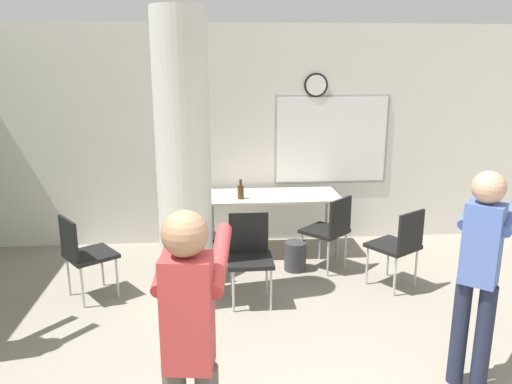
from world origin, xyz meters
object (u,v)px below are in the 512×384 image
Objects in this scene: person_playing_front at (190,339)px; chair_table_right at (330,227)px; chair_near_pillar at (83,251)px; folding_table at (273,199)px; chair_table_left at (193,234)px; chair_table_front at (250,252)px; chair_mid_room at (399,242)px; person_playing_side at (480,264)px; bottle_on_table at (241,191)px.

chair_table_right is at bearing 64.73° from person_playing_front.
folding_table is at bearing 29.11° from chair_near_pillar.
chair_table_left is 1.00× the size of chair_table_front.
chair_mid_room is at bearing 50.69° from person_playing_front.
person_playing_front reaches higher than chair_table_front.
chair_near_pillar is 1.00× the size of chair_table_left.
chair_near_pillar is 1.00× the size of chair_table_front.
chair_table_right is at bearing 11.35° from chair_near_pillar.
folding_table is at bearing 111.92° from person_playing_side.
folding_table is 2.33m from chair_near_pillar.
bottle_on_table is at bearing 45.06° from chair_table_left.
folding_table is 1.66m from chair_mid_room.
chair_table_right is at bearing -24.54° from bottle_on_table.
chair_near_pillar is (-1.62, -0.97, -0.33)m from bottle_on_table.
chair_near_pillar is at bearing 174.26° from chair_table_front.
bottle_on_table reaches higher than chair_near_pillar.
chair_near_pillar is 2.66m from chair_table_right.
bottle_on_table is 0.27× the size of chair_table_left.
folding_table is 3.75m from person_playing_front.
chair_table_left is 2.19m from chair_mid_room.
chair_table_left is at bearing 21.61° from chair_near_pillar.
person_playing_side reaches higher than chair_near_pillar.
chair_near_pillar is at bearing -158.39° from chair_table_left.
chair_mid_room is at bearing -32.20° from bottle_on_table.
person_playing_side reaches higher than folding_table.
chair_table_right is (0.99, -0.45, -0.33)m from bottle_on_table.
person_playing_side is at bearing -44.93° from chair_table_front.
chair_table_left is 1.00× the size of chair_mid_room.
chair_mid_room is (1.18, -1.16, -0.19)m from folding_table.
chair_table_front is 2.44m from person_playing_front.
folding_table is at bearing 135.67° from chair_mid_room.
chair_table_right and chair_mid_room have the same top height.
person_playing_front is (-0.45, -3.49, 0.13)m from bottle_on_table.
person_playing_front is (-0.47, -2.35, 0.46)m from chair_table_front.
chair_table_left is at bearing -176.30° from chair_table_right.
chair_table_left is 1.54m from chair_table_right.
folding_table is 1.86× the size of chair_mid_room.
chair_table_front is (-0.38, -1.29, -0.19)m from folding_table.
bottle_on_table is 0.14× the size of person_playing_front.
person_playing_front is at bearing -65.00° from chair_near_pillar.
folding_table is at bearing 76.81° from person_playing_front.
chair_table_right is 0.54× the size of person_playing_side.
chair_table_front is (1.65, -0.17, 0.00)m from chair_near_pillar.
bottle_on_table reaches higher than folding_table.
person_playing_front reaches higher than chair_table_right.
chair_table_front is at bearing 135.07° from person_playing_side.
bottle_on_table is 1.91m from chair_mid_room.
chair_table_front is 0.53× the size of person_playing_front.
chair_table_front reaches higher than folding_table.
chair_table_front is (0.58, -0.59, 0.00)m from chair_table_left.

